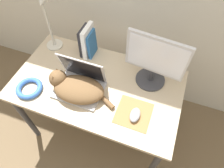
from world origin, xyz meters
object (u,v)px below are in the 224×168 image
(book_row, at_px, (88,42))
(cable_coil, at_px, (29,88))
(desk_lamp, at_px, (46,11))
(laptop, at_px, (80,84))
(external_monitor, at_px, (155,61))
(cat, at_px, (76,88))
(computer_mouse, at_px, (135,115))

(book_row, relative_size, cable_coil, 1.38)
(desk_lamp, relative_size, cable_coil, 2.82)
(laptop, xyz_separation_m, external_monitor, (0.44, 0.24, 0.15))
(laptop, relative_size, cable_coil, 1.78)
(cable_coil, bearing_deg, desk_lamp, 93.31)
(cat, relative_size, desk_lamp, 0.93)
(external_monitor, height_order, desk_lamp, desk_lamp)
(computer_mouse, height_order, desk_lamp, desk_lamp)
(external_monitor, relative_size, book_row, 1.58)
(cable_coil, bearing_deg, external_monitor, 26.24)
(external_monitor, bearing_deg, laptop, -151.59)
(book_row, bearing_deg, cable_coil, -116.69)
(external_monitor, xyz_separation_m, book_row, (-0.52, 0.09, -0.08))
(laptop, height_order, desk_lamp, desk_lamp)
(external_monitor, distance_m, desk_lamp, 0.80)
(laptop, distance_m, book_row, 0.35)
(external_monitor, bearing_deg, computer_mouse, -93.55)
(cat, relative_size, book_row, 1.90)
(external_monitor, bearing_deg, book_row, 169.74)
(cat, bearing_deg, book_row, 102.06)
(laptop, bearing_deg, book_row, 104.84)
(desk_lamp, bearing_deg, laptop, -38.83)
(cable_coil, bearing_deg, cat, 15.81)
(computer_mouse, bearing_deg, laptop, 168.91)
(laptop, height_order, cat, laptop)
(external_monitor, distance_m, book_row, 0.54)
(cat, bearing_deg, desk_lamp, 136.08)
(external_monitor, bearing_deg, cat, -147.26)
(cat, xyz_separation_m, computer_mouse, (0.42, -0.03, -0.04))
(laptop, relative_size, book_row, 1.29)
(cat, bearing_deg, computer_mouse, -4.45)
(computer_mouse, relative_size, book_row, 0.42)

